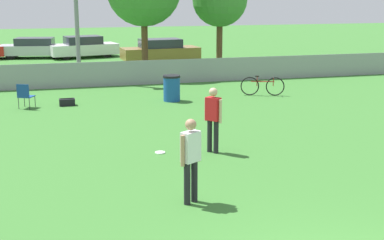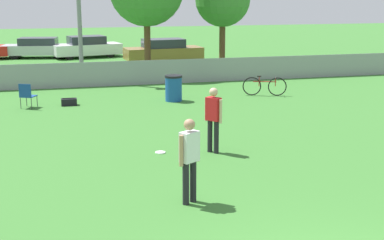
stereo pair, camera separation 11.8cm
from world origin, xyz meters
TOP-DOWN VIEW (x-y plane):
  - fence_backline at (0.00, 18.00)m, footprint 25.81×0.07m
  - player_receiver_white at (-1.25, 3.86)m, footprint 0.47×0.38m
  - player_thrower_red at (0.19, 7.05)m, footprint 0.40×0.44m
  - frisbee_disc at (-1.16, 7.35)m, footprint 0.27×0.27m
  - folding_chair_sideline at (-4.72, 13.98)m, footprint 0.63×0.63m
  - bicycle_sideline at (4.48, 14.14)m, footprint 1.68×0.68m
  - trash_bin at (0.68, 13.99)m, footprint 0.67×0.67m
  - gear_bag_sideline at (-3.26, 14.14)m, footprint 0.56×0.31m
  - parked_car_silver at (-4.64, 29.90)m, footprint 4.66×2.38m
  - parked_car_white at (-1.64, 29.35)m, footprint 4.54×2.60m
  - parked_car_tan at (2.63, 25.58)m, footprint 4.69×2.08m

SIDE VIEW (x-z plane):
  - frisbee_disc at x=-1.16m, z-range 0.00..0.03m
  - gear_bag_sideline at x=-3.26m, z-range -0.01..0.27m
  - bicycle_sideline at x=4.48m, z-range -0.01..0.79m
  - trash_bin at x=0.68m, z-range 0.00..1.00m
  - folding_chair_sideline at x=-4.72m, z-range 0.06..0.96m
  - fence_backline at x=0.00m, z-range -0.05..1.16m
  - parked_car_silver at x=-4.64m, z-range 0.00..1.29m
  - parked_car_white at x=-1.64m, z-range -0.02..1.35m
  - parked_car_tan at x=2.63m, z-range -0.01..1.39m
  - player_receiver_white at x=-1.25m, z-range 0.13..1.84m
  - player_thrower_red at x=0.19m, z-range 0.13..1.84m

